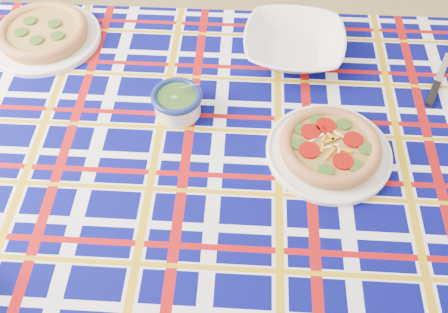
{
  "coord_description": "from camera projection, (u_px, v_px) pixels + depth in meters",
  "views": [
    {
      "loc": [
        -0.52,
        -1.35,
        1.85
      ],
      "look_at": [
        -0.38,
        -0.6,
        0.87
      ],
      "focal_mm": 40.0,
      "sensor_mm": 36.0,
      "label": 1
    }
  ],
  "objects": [
    {
      "name": "dining_table",
      "position": [
        247.0,
        166.0,
        1.36
      ],
      "size": [
        2.01,
        1.52,
        0.84
      ],
      "rotation": [
        0.0,
        0.0,
        -0.24
      ],
      "color": "brown",
      "rests_on": "floor"
    },
    {
      "name": "serving_bowl",
      "position": [
        294.0,
        45.0,
        1.47
      ],
      "size": [
        0.38,
        0.38,
        0.07
      ],
      "primitive_type": "imported",
      "rotation": [
        0.0,
        0.0,
        -0.32
      ],
      "color": "white",
      "rests_on": "tablecloth"
    },
    {
      "name": "table_knife",
      "position": [
        443.0,
        69.0,
        1.46
      ],
      "size": [
        0.18,
        0.22,
        0.01
      ],
      "primitive_type": null,
      "rotation": [
        0.0,
        0.0,
        0.89
      ],
      "color": "silver",
      "rests_on": "tablecloth"
    },
    {
      "name": "floor",
      "position": [
        279.0,
        158.0,
        2.33
      ],
      "size": [
        4.0,
        4.0,
        0.0
      ],
      "primitive_type": "plane",
      "color": "#9C8450",
      "rests_on": "ground"
    },
    {
      "name": "pesto_bowl",
      "position": [
        177.0,
        101.0,
        1.33
      ],
      "size": [
        0.16,
        0.16,
        0.08
      ],
      "primitive_type": null,
      "rotation": [
        0.0,
        0.0,
        -0.17
      ],
      "color": "#1A3B10",
      "rests_on": "tablecloth"
    },
    {
      "name": "second_focaccia_plate",
      "position": [
        43.0,
        32.0,
        1.52
      ],
      "size": [
        0.42,
        0.42,
        0.06
      ],
      "primitive_type": null,
      "rotation": [
        0.0,
        0.0,
        -0.23
      ],
      "color": "olive",
      "rests_on": "tablecloth"
    },
    {
      "name": "main_focaccia_plate",
      "position": [
        330.0,
        146.0,
        1.25
      ],
      "size": [
        0.35,
        0.35,
        0.06
      ],
      "primitive_type": null,
      "rotation": [
        0.0,
        0.0,
        -0.08
      ],
      "color": "olive",
      "rests_on": "tablecloth"
    },
    {
      "name": "tablecloth",
      "position": [
        247.0,
        159.0,
        1.34
      ],
      "size": [
        2.05,
        1.56,
        0.12
      ],
      "primitive_type": null,
      "rotation": [
        0.0,
        0.0,
        -0.24
      ],
      "color": "#040656",
      "rests_on": "dining_table"
    }
  ]
}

